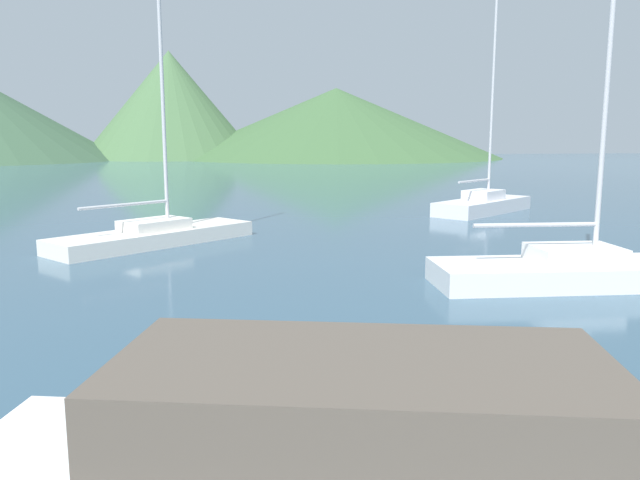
{
  "coord_description": "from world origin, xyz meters",
  "views": [
    {
      "loc": [
        -2.76,
        0.62,
        3.46
      ],
      "look_at": [
        -0.31,
        14.0,
        1.2
      ],
      "focal_mm": 35.0,
      "sensor_mm": 36.0,
      "label": 1
    }
  ],
  "objects": [
    {
      "name": "sailboat_inner",
      "position": [
        -4.43,
        21.22,
        0.4
      ],
      "size": [
        6.51,
        5.78,
        10.32
      ],
      "rotation": [
        0.0,
        0.0,
        0.68
      ],
      "color": "white",
      "rests_on": "ground_plane"
    },
    {
      "name": "sailboat_middle",
      "position": [
        9.77,
        27.34,
        0.47
      ],
      "size": [
        5.93,
        5.14,
        10.72
      ],
      "rotation": [
        0.0,
        0.0,
        0.65
      ],
      "color": "silver",
      "rests_on": "ground_plane"
    },
    {
      "name": "sailboat_outer",
      "position": [
        5.71,
        13.66,
        0.41
      ],
      "size": [
        6.75,
        2.6,
        9.77
      ],
      "rotation": [
        0.0,
        0.0,
        -0.09
      ],
      "color": "white",
      "rests_on": "ground_plane"
    },
    {
      "name": "hill_central",
      "position": [
        -7.99,
        105.31,
        8.47
      ],
      "size": [
        28.21,
        28.21,
        16.95
      ],
      "color": "#476B42",
      "rests_on": "ground_plane"
    },
    {
      "name": "hill_east",
      "position": [
        19.1,
        104.96,
        5.75
      ],
      "size": [
        54.7,
        54.7,
        11.49
      ],
      "color": "#3D6038",
      "rests_on": "ground_plane"
    }
  ]
}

